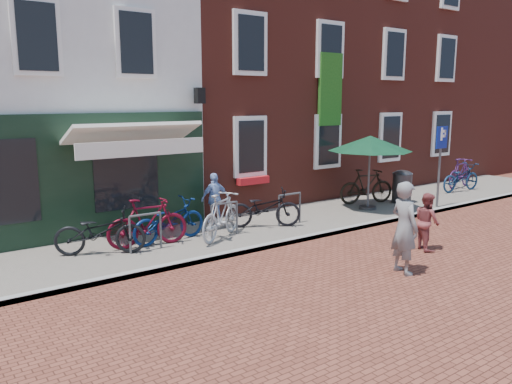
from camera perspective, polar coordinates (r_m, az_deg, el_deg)
ground at (r=12.17m, az=5.56°, el=-5.51°), size 80.00×80.00×0.00m
sidewalk at (r=13.89m, az=4.54°, el=-3.28°), size 24.00×3.00×0.10m
building_stucco at (r=16.02m, az=-26.67°, el=13.52°), size 8.00×8.00×9.00m
building_brick_mid at (r=18.61m, az=-4.27°, el=15.52°), size 6.00×8.00×10.00m
building_brick_right at (r=22.37m, az=9.34°, el=14.54°), size 6.00×8.00×10.00m
filler_right at (r=27.32m, az=19.17°, el=12.28°), size 7.00×8.00×9.00m
litter_bin at (r=16.63m, az=16.00°, el=0.78°), size 0.60×0.60×1.10m
parking_sign at (r=16.13m, az=19.92°, el=4.24°), size 0.50×0.08×2.43m
parasol at (r=15.24m, az=12.64°, el=5.63°), size 2.43×2.43×2.27m
woman at (r=10.16m, az=16.24°, el=-3.85°), size 0.54×0.72×1.79m
boy at (r=11.94m, az=18.55°, el=-3.13°), size 0.70×0.77×1.29m
cafe_person at (r=13.33m, az=-4.61°, el=-0.71°), size 0.80×0.36×1.33m
bicycle_0 at (r=11.17m, az=-17.02°, el=-4.25°), size 1.96×1.42×0.98m
bicycle_1 at (r=11.48m, az=-12.01°, el=-3.34°), size 1.86×0.76×1.09m
bicycle_2 at (r=11.80m, az=-9.70°, el=-3.16°), size 1.93×0.86×0.98m
bicycle_3 at (r=11.91m, az=-3.90°, el=-2.64°), size 1.82×1.36×1.09m
bicycle_4 at (r=12.95m, az=0.90°, el=-1.81°), size 1.95×1.48×0.98m
bicycle_5 at (r=16.22m, az=12.22°, el=0.63°), size 1.88×1.05×1.09m
bicycle_6 at (r=19.36m, az=21.90°, el=1.51°), size 1.90×0.77×0.98m
bicycle_7 at (r=20.13m, az=21.84°, el=1.98°), size 1.87×0.79×1.09m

